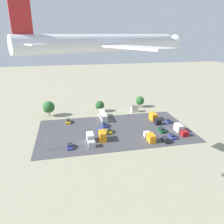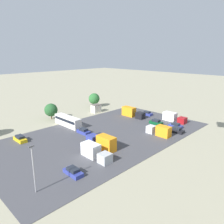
{
  "view_description": "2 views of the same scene",
  "coord_description": "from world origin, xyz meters",
  "px_view_note": "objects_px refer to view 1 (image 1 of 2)",
  "views": [
    {
      "loc": [
        18.36,
        93.27,
        38.11
      ],
      "look_at": [
        4.9,
        29.31,
        14.73
      ],
      "focal_mm": 35.0,
      "sensor_mm": 36.0,
      "label": 1
    },
    {
      "loc": [
        40.33,
        54.9,
        23.01
      ],
      "look_at": [
        -2.13,
        12.9,
        6.74
      ],
      "focal_mm": 35.0,
      "sensor_mm": 36.0,
      "label": 2
    }
  ],
  "objects_px": {
    "parked_car_7": "(166,140)",
    "parked_truck_2": "(180,129)",
    "parked_car_4": "(172,136)",
    "parked_car_1": "(162,130)",
    "parked_truck_1": "(150,137)",
    "parked_car_0": "(105,125)",
    "parked_car_2": "(109,131)",
    "shed_building": "(135,109)",
    "airplane": "(110,43)",
    "parked_truck_0": "(102,135)",
    "parked_car_6": "(168,121)",
    "parked_car_5": "(70,146)",
    "parked_truck_3": "(154,118)",
    "bus": "(103,115)",
    "parked_car_3": "(68,121)",
    "parked_truck_4": "(91,139)"
  },
  "relations": [
    {
      "from": "parked_car_7",
      "to": "parked_truck_2",
      "type": "height_order",
      "value": "parked_truck_2"
    },
    {
      "from": "parked_car_4",
      "to": "parked_car_7",
      "type": "distance_m",
      "value": 4.44
    },
    {
      "from": "parked_car_1",
      "to": "parked_truck_1",
      "type": "distance_m",
      "value": 10.03
    },
    {
      "from": "parked_car_0",
      "to": "parked_car_1",
      "type": "xyz_separation_m",
      "value": [
        -22.23,
        10.23,
        0.02
      ]
    },
    {
      "from": "parked_car_2",
      "to": "parked_truck_2",
      "type": "xyz_separation_m",
      "value": [
        -28.47,
        6.02,
        0.73
      ]
    },
    {
      "from": "shed_building",
      "to": "parked_truck_2",
      "type": "bearing_deg",
      "value": 110.89
    },
    {
      "from": "parked_truck_1",
      "to": "airplane",
      "type": "xyz_separation_m",
      "value": [
        19.94,
        23.13,
        34.96
      ]
    },
    {
      "from": "parked_car_0",
      "to": "parked_truck_0",
      "type": "distance_m",
      "value": 11.9
    },
    {
      "from": "parked_car_4",
      "to": "parked_car_6",
      "type": "xyz_separation_m",
      "value": [
        -5.39,
        -14.91,
        0.01
      ]
    },
    {
      "from": "parked_car_5",
      "to": "parked_truck_3",
      "type": "relative_size",
      "value": 0.47
    },
    {
      "from": "parked_car_0",
      "to": "parked_truck_3",
      "type": "bearing_deg",
      "value": 2.88
    },
    {
      "from": "parked_car_4",
      "to": "parked_truck_1",
      "type": "xyz_separation_m",
      "value": [
        9.26,
        0.1,
        0.75
      ]
    },
    {
      "from": "parked_truck_0",
      "to": "bus",
      "type": "bearing_deg",
      "value": 79.22
    },
    {
      "from": "shed_building",
      "to": "parked_truck_2",
      "type": "xyz_separation_m",
      "value": [
        -10.73,
        28.1,
        -0.18
      ]
    },
    {
      "from": "parked_car_0",
      "to": "parked_car_7",
      "type": "xyz_separation_m",
      "value": [
        -20.05,
        18.91,
        0.03
      ]
    },
    {
      "from": "parked_car_7",
      "to": "parked_truck_3",
      "type": "bearing_deg",
      "value": -99.96
    },
    {
      "from": "parked_car_3",
      "to": "parked_truck_4",
      "type": "relative_size",
      "value": 0.59
    },
    {
      "from": "bus",
      "to": "parked_truck_2",
      "type": "distance_m",
      "value": 35.76
    },
    {
      "from": "parked_car_2",
      "to": "parked_car_5",
      "type": "relative_size",
      "value": 0.92
    },
    {
      "from": "parked_truck_4",
      "to": "bus",
      "type": "bearing_deg",
      "value": -110.34
    },
    {
      "from": "parked_truck_3",
      "to": "shed_building",
      "type": "bearing_deg",
      "value": -70.64
    },
    {
      "from": "parked_truck_1",
      "to": "airplane",
      "type": "relative_size",
      "value": 0.19
    },
    {
      "from": "parked_car_0",
      "to": "airplane",
      "type": "distance_m",
      "value": 53.69
    },
    {
      "from": "parked_car_3",
      "to": "bus",
      "type": "bearing_deg",
      "value": -174.64
    },
    {
      "from": "bus",
      "to": "parked_car_3",
      "type": "xyz_separation_m",
      "value": [
        16.3,
        1.53,
        -1.07
      ]
    },
    {
      "from": "parked_truck_4",
      "to": "airplane",
      "type": "xyz_separation_m",
      "value": [
        -2.34,
        25.87,
        34.94
      ]
    },
    {
      "from": "parked_car_3",
      "to": "parked_truck_1",
      "type": "distance_m",
      "value": 38.6
    },
    {
      "from": "parked_car_1",
      "to": "parked_car_3",
      "type": "bearing_deg",
      "value": -25.28
    },
    {
      "from": "parked_car_5",
      "to": "parked_truck_0",
      "type": "bearing_deg",
      "value": 21.68
    },
    {
      "from": "shed_building",
      "to": "parked_truck_2",
      "type": "relative_size",
      "value": 0.45
    },
    {
      "from": "parked_truck_2",
      "to": "parked_truck_1",
      "type": "bearing_deg",
      "value": 15.54
    },
    {
      "from": "shed_building",
      "to": "parked_car_7",
      "type": "xyz_separation_m",
      "value": [
        -1.52,
        34.47,
        -0.82
      ]
    },
    {
      "from": "parked_car_4",
      "to": "parked_truck_1",
      "type": "relative_size",
      "value": 0.59
    },
    {
      "from": "parked_truck_0",
      "to": "parked_truck_3",
      "type": "distance_m",
      "value": 29.53
    },
    {
      "from": "parked_car_1",
      "to": "parked_truck_3",
      "type": "distance_m",
      "value": 11.52
    },
    {
      "from": "parked_car_2",
      "to": "parked_truck_0",
      "type": "bearing_deg",
      "value": -128.41
    },
    {
      "from": "parked_car_5",
      "to": "parked_truck_1",
      "type": "xyz_separation_m",
      "value": [
        -29.87,
        0.33,
        0.77
      ]
    },
    {
      "from": "parked_truck_2",
      "to": "parked_car_5",
      "type": "bearing_deg",
      "value": 4.82
    },
    {
      "from": "bus",
      "to": "parked_car_7",
      "type": "xyz_separation_m",
      "value": [
        -19.25,
        28.03,
        -1.03
      ]
    },
    {
      "from": "bus",
      "to": "parked_car_2",
      "type": "height_order",
      "value": "bus"
    },
    {
      "from": "parked_truck_1",
      "to": "parked_car_3",
      "type": "bearing_deg",
      "value": 141.12
    },
    {
      "from": "shed_building",
      "to": "parked_car_2",
      "type": "bearing_deg",
      "value": 51.21
    },
    {
      "from": "parked_car_2",
      "to": "parked_truck_1",
      "type": "distance_m",
      "value": 17.09
    },
    {
      "from": "parked_truck_1",
      "to": "parked_truck_2",
      "type": "bearing_deg",
      "value": 15.54
    },
    {
      "from": "parked_car_6",
      "to": "parked_truck_3",
      "type": "distance_m",
      "value": 6.34
    },
    {
      "from": "parked_truck_0",
      "to": "airplane",
      "type": "distance_m",
      "value": 44.85
    },
    {
      "from": "parked_car_5",
      "to": "parked_truck_0",
      "type": "height_order",
      "value": "parked_truck_0"
    },
    {
      "from": "parked_car_6",
      "to": "parked_car_7",
      "type": "xyz_separation_m",
      "value": [
        9.14,
        17.29,
        0.06
      ]
    },
    {
      "from": "parked_car_2",
      "to": "parked_car_3",
      "type": "distance_m",
      "value": 21.55
    },
    {
      "from": "parked_car_4",
      "to": "parked_car_1",
      "type": "bearing_deg",
      "value": -76.08
    }
  ]
}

